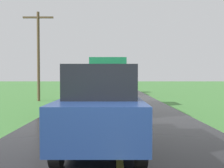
{
  "coord_description": "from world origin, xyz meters",
  "views": [
    {
      "loc": [
        -0.15,
        -2.47,
        1.74
      ],
      "look_at": [
        -0.19,
        9.62,
        1.4
      ],
      "focal_mm": 37.29,
      "sensor_mm": 36.0,
      "label": 1
    }
  ],
  "objects_px": {
    "banana_truck_far": "(112,80)",
    "utility_pole_roadside": "(39,52)",
    "following_car": "(103,106)",
    "banana_truck_near": "(109,83)"
  },
  "relations": [
    {
      "from": "banana_truck_far",
      "to": "utility_pole_roadside",
      "type": "xyz_separation_m",
      "value": [
        -5.31,
        -7.76,
        2.1
      ]
    },
    {
      "from": "banana_truck_far",
      "to": "utility_pole_roadside",
      "type": "bearing_deg",
      "value": -124.39
    },
    {
      "from": "utility_pole_roadside",
      "to": "banana_truck_far",
      "type": "bearing_deg",
      "value": 55.61
    },
    {
      "from": "banana_truck_far",
      "to": "following_car",
      "type": "height_order",
      "value": "banana_truck_far"
    },
    {
      "from": "utility_pole_roadside",
      "to": "following_car",
      "type": "xyz_separation_m",
      "value": [
        5.17,
        -11.64,
        -2.51
      ]
    },
    {
      "from": "banana_truck_far",
      "to": "following_car",
      "type": "relative_size",
      "value": 1.42
    },
    {
      "from": "banana_truck_far",
      "to": "following_car",
      "type": "xyz_separation_m",
      "value": [
        -0.14,
        -19.4,
        -0.4
      ]
    },
    {
      "from": "banana_truck_far",
      "to": "utility_pole_roadside",
      "type": "height_order",
      "value": "utility_pole_roadside"
    },
    {
      "from": "following_car",
      "to": "banana_truck_near",
      "type": "bearing_deg",
      "value": 89.75
    },
    {
      "from": "utility_pole_roadside",
      "to": "following_car",
      "type": "relative_size",
      "value": 1.59
    }
  ]
}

